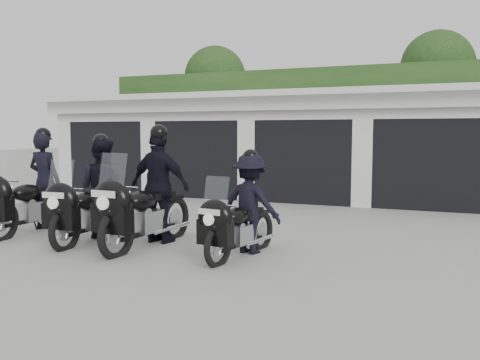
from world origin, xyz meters
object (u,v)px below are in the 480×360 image
at_px(police_bike_b, 96,194).
at_px(police_bike_c, 153,193).
at_px(police_bike_a, 33,190).
at_px(police_bike_d, 245,209).

xyz_separation_m(police_bike_b, police_bike_c, (1.16, 0.01, 0.07)).
distance_m(police_bike_a, police_bike_b, 1.50).
height_order(police_bike_b, police_bike_c, police_bike_c).
height_order(police_bike_a, police_bike_c, police_bike_c).
xyz_separation_m(police_bike_a, police_bike_b, (1.50, -0.06, 0.00)).
distance_m(police_bike_b, police_bike_d, 2.84).
xyz_separation_m(police_bike_a, police_bike_d, (4.34, -0.10, -0.09)).
distance_m(police_bike_a, police_bike_c, 2.65).
bearing_deg(police_bike_b, police_bike_d, -3.67).
bearing_deg(police_bike_b, police_bike_a, 174.82).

